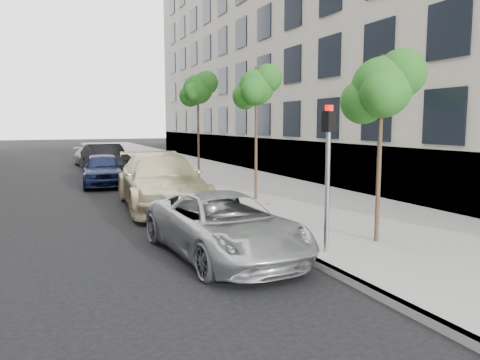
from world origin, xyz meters
TOP-DOWN VIEW (x-y plane):
  - ground at (0.00, 0.00)m, footprint 160.00×160.00m
  - sidewalk at (4.30, 24.00)m, footprint 6.40×72.00m
  - curb at (1.18, 24.00)m, footprint 0.15×72.00m
  - tree_near at (3.23, 1.50)m, footprint 1.68×1.48m
  - tree_mid at (3.23, 8.00)m, footprint 1.60×1.40m
  - tree_far at (3.23, 14.50)m, footprint 1.73×1.53m
  - signal_pole at (1.66, 1.21)m, footprint 0.28×0.24m
  - minivan at (-0.25, 2.20)m, footprint 2.56×4.93m
  - suv at (-0.10, 8.35)m, footprint 2.91×6.31m
  - sedan_blue at (-1.21, 14.83)m, footprint 2.15×4.48m
  - sedan_black at (-0.45, 20.10)m, footprint 2.33×5.18m
  - sedan_rear at (-0.78, 25.29)m, footprint 2.05×4.32m

SIDE VIEW (x-z plane):
  - ground at x=0.00m, z-range 0.00..0.00m
  - sidewalk at x=4.30m, z-range 0.00..0.14m
  - curb at x=1.18m, z-range 0.00..0.14m
  - sedan_rear at x=-0.78m, z-range 0.00..1.21m
  - minivan at x=-0.25m, z-range 0.00..1.33m
  - sedan_blue at x=-1.21m, z-range 0.00..1.48m
  - sedan_black at x=-0.45m, z-range 0.00..1.65m
  - suv at x=-0.10m, z-range 0.00..1.79m
  - signal_pole at x=1.66m, z-range 0.52..3.55m
  - tree_near at x=3.23m, z-range 1.44..5.72m
  - tree_mid at x=3.23m, z-range 1.69..6.37m
  - tree_far at x=3.23m, z-range 1.83..6.94m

